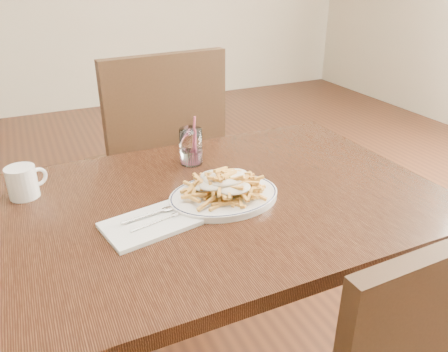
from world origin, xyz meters
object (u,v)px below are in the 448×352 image
chair_far (159,158)px  coffee_mug (23,182)px  water_glass (191,149)px  fries_plate (224,196)px  table (217,221)px  loaded_fries (224,182)px

chair_far → coffee_mug: size_ratio=9.73×
water_glass → coffee_mug: (-0.48, -0.01, -0.01)m
fries_plate → coffee_mug: bearing=153.2°
chair_far → coffee_mug: (-0.50, -0.46, 0.21)m
table → coffee_mug: (-0.47, 0.22, 0.12)m
loaded_fries → water_glass: size_ratio=1.61×
chair_far → loaded_fries: size_ratio=4.15×
coffee_mug → table: bearing=-24.8°
chair_far → fries_plate: chair_far is taller
loaded_fries → coffee_mug: bearing=153.2°
table → chair_far: (0.03, 0.67, -0.09)m
water_glass → coffee_mug: water_glass is taller
loaded_fries → coffee_mug: 0.54m
loaded_fries → water_glass: water_glass is taller
table → fries_plate: fries_plate is taller
water_glass → coffee_mug: size_ratio=1.46×
loaded_fries → coffee_mug: size_ratio=2.34×
table → coffee_mug: bearing=155.2°
chair_far → water_glass: bearing=-92.6°
chair_far → water_glass: size_ratio=6.67×
fries_plate → water_glass: 0.26m
table → fries_plate: 0.09m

